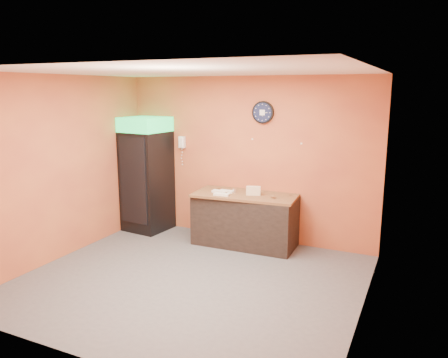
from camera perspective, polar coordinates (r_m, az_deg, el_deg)
The scene contains 15 objects.
floor at distance 6.18m, azimuth -4.35°, elevation -13.04°, with size 4.50×4.50×0.00m, color #47474C.
back_wall at distance 7.52m, azimuth 2.99°, elevation 2.61°, with size 4.50×0.02×2.80m, color #C66A37.
left_wall at distance 7.11m, azimuth -20.54°, elevation 1.36°, with size 0.02×4.00×2.80m, color #C66A37.
right_wall at distance 5.05m, azimuth 18.26°, elevation -2.47°, with size 0.02×4.00×2.80m, color #C66A37.
ceiling at distance 5.62m, azimuth -4.81°, elevation 13.85°, with size 4.50×4.00×0.02m, color white.
beverage_cooler at distance 8.11m, azimuth -10.20°, elevation 0.39°, with size 0.80×0.81×2.09m.
prep_counter at distance 7.35m, azimuth 2.78°, elevation -5.44°, with size 1.68×0.75×0.84m, color black.
wall_clock at distance 7.30m, azimuth 5.10°, elevation 8.66°, with size 0.37×0.06×0.37m.
wall_phone at distance 7.99m, azimuth -5.53°, elevation 4.81°, with size 0.11×0.10×0.21m.
butcher_paper at distance 7.23m, azimuth 2.81°, elevation -2.10°, with size 1.70×0.81×0.04m, color brown.
sub_roll_stack at distance 7.13m, azimuth 3.86°, elevation -1.54°, with size 0.24×0.15×0.15m.
wrapped_sandwich_left at distance 7.29m, azimuth -0.56°, elevation -1.65°, with size 0.26×0.10×0.04m, color white.
wrapped_sandwich_mid at distance 7.10m, azimuth -0.32°, elevation -2.03°, with size 0.25×0.10×0.04m, color white.
wrapped_sandwich_right at distance 7.32m, azimuth 0.34°, elevation -1.61°, with size 0.25×0.10×0.04m, color white.
kitchen_tool at distance 7.30m, azimuth 1.39°, elevation -1.54°, with size 0.06×0.06×0.06m, color silver.
Camera 1 is at (2.79, -4.88, 2.58)m, focal length 35.00 mm.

